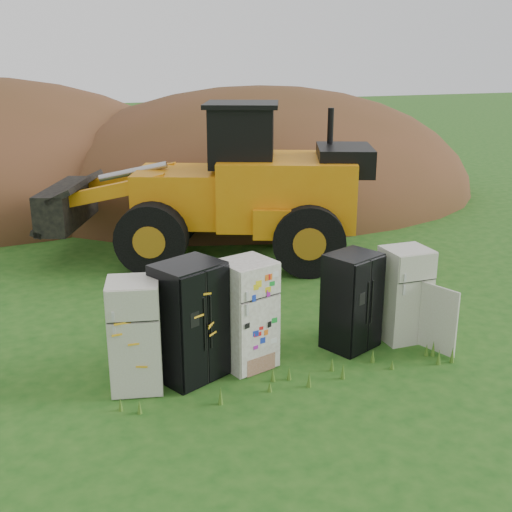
{
  "coord_description": "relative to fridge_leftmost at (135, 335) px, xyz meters",
  "views": [
    {
      "loc": [
        -3.99,
        -8.97,
        4.93
      ],
      "look_at": [
        0.34,
        2.0,
        1.2
      ],
      "focal_mm": 45.0,
      "sensor_mm": 36.0,
      "label": 1
    }
  ],
  "objects": [
    {
      "name": "fridge_black_side",
      "position": [
        0.86,
        0.02,
        0.08
      ],
      "size": [
        1.23,
        1.12,
        1.9
      ],
      "primitive_type": null,
      "rotation": [
        0.0,
        0.0,
        0.43
      ],
      "color": "black",
      "rests_on": "ground"
    },
    {
      "name": "fridge_sticker",
      "position": [
        1.83,
        0.08,
        0.03
      ],
      "size": [
        0.97,
        0.93,
        1.81
      ],
      "primitive_type": null,
      "rotation": [
        0.0,
        0.0,
        0.27
      ],
      "color": "white",
      "rests_on": "ground"
    },
    {
      "name": "wheel_loader",
      "position": [
        2.93,
        5.97,
        1.05
      ],
      "size": [
        8.55,
        6.15,
        3.83
      ],
      "primitive_type": null,
      "rotation": [
        0.0,
        0.0,
        -0.42
      ],
      "color": "orange",
      "rests_on": "ground"
    },
    {
      "name": "ground",
      "position": [
        2.43,
        0.04,
        -0.87
      ],
      "size": [
        120.0,
        120.0,
        0.0
      ],
      "primitive_type": "plane",
      "color": "#1B4E14",
      "rests_on": "ground"
    },
    {
      "name": "fridge_open_door",
      "position": [
        4.8,
        0.01,
        -0.02
      ],
      "size": [
        0.79,
        0.73,
        1.7
      ],
      "primitive_type": null,
      "rotation": [
        0.0,
        0.0,
        -0.03
      ],
      "color": "beige",
      "rests_on": "ground"
    },
    {
      "name": "fridge_black_right",
      "position": [
        3.76,
        0.06,
        -0.02
      ],
      "size": [
        1.05,
        0.97,
        1.7
      ],
      "primitive_type": null,
      "rotation": [
        0.0,
        0.0,
        0.38
      ],
      "color": "black",
      "rests_on": "ground"
    },
    {
      "name": "dirt_mound_right",
      "position": [
        6.89,
        12.17,
        -0.87
      ],
      "size": [
        16.18,
        11.87,
        7.79
      ],
      "primitive_type": "ellipsoid",
      "color": "#493117",
      "rests_on": "ground"
    },
    {
      "name": "fridge_leftmost",
      "position": [
        0.0,
        0.0,
        0.0
      ],
      "size": [
        0.92,
        0.9,
        1.74
      ],
      "primitive_type": null,
      "rotation": [
        0.0,
        0.0,
        -0.24
      ],
      "color": "beige",
      "rests_on": "ground"
    }
  ]
}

